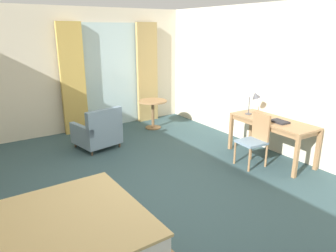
# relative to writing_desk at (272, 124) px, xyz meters

# --- Properties ---
(ground) EXTENTS (6.40, 7.91, 0.10)m
(ground) POSITION_rel_writing_desk_xyz_m (-2.51, 0.01, -0.72)
(ground) COLOR #334C51
(wall_back) EXTENTS (6.00, 0.12, 2.81)m
(wall_back) POSITION_rel_writing_desk_xyz_m (-2.51, 3.70, 0.73)
(wall_back) COLOR beige
(wall_back) RESTS_ON ground
(wall_right) EXTENTS (0.12, 7.51, 2.81)m
(wall_right) POSITION_rel_writing_desk_xyz_m (0.43, 0.01, 0.73)
(wall_right) COLOR beige
(wall_right) RESTS_ON ground
(balcony_glass_door) EXTENTS (1.47, 0.02, 2.47)m
(balcony_glass_door) POSITION_rel_writing_desk_xyz_m (-1.56, 3.62, 0.57)
(balcony_glass_door) COLOR silver
(balcony_glass_door) RESTS_ON ground
(curtain_panel_left) EXTENTS (0.54, 0.10, 2.49)m
(curtain_panel_left) POSITION_rel_writing_desk_xyz_m (-2.51, 3.52, 0.58)
(curtain_panel_left) COLOR tan
(curtain_panel_left) RESTS_ON ground
(curtain_panel_right) EXTENTS (0.56, 0.10, 2.49)m
(curtain_panel_right) POSITION_rel_writing_desk_xyz_m (-0.60, 3.52, 0.58)
(curtain_panel_right) COLOR tan
(curtain_panel_right) RESTS_ON ground
(writing_desk) EXTENTS (0.67, 1.59, 0.76)m
(writing_desk) POSITION_rel_writing_desk_xyz_m (0.00, 0.00, 0.00)
(writing_desk) COLOR #9E754C
(writing_desk) RESTS_ON ground
(desk_chair) EXTENTS (0.46, 0.44, 0.93)m
(desk_chair) POSITION_rel_writing_desk_xyz_m (-0.45, -0.01, -0.16)
(desk_chair) COLOR gray
(desk_chair) RESTS_ON ground
(desk_lamp) EXTENTS (0.24, 0.22, 0.46)m
(desk_lamp) POSITION_rel_writing_desk_xyz_m (-0.00, 0.46, 0.43)
(desk_lamp) COLOR #4C4C51
(desk_lamp) RESTS_ON writing_desk
(closed_book) EXTENTS (0.23, 0.32, 0.03)m
(closed_book) POSITION_rel_writing_desk_xyz_m (-0.04, -0.17, 0.10)
(closed_book) COLOR #232328
(closed_book) RESTS_ON writing_desk
(armchair_by_window) EXTENTS (0.90, 0.89, 0.86)m
(armchair_by_window) POSITION_rel_writing_desk_xyz_m (-2.47, 2.28, -0.34)
(armchair_by_window) COLOR gray
(armchair_by_window) RESTS_ON ground
(round_cafe_table) EXTENTS (0.68, 0.68, 0.69)m
(round_cafe_table) POSITION_rel_writing_desk_xyz_m (-0.86, 2.82, -0.16)
(round_cafe_table) COLOR #9E754C
(round_cafe_table) RESTS_ON ground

